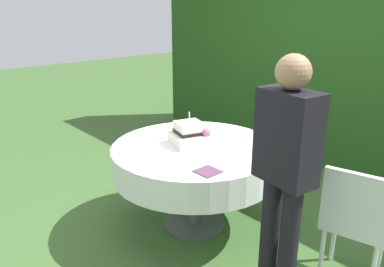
{
  "coord_description": "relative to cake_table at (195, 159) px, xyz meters",
  "views": [
    {
      "loc": [
        2.16,
        -1.96,
        1.85
      ],
      "look_at": [
        -0.03,
        -0.0,
        0.84
      ],
      "focal_mm": 35.35,
      "sensor_mm": 36.0,
      "label": 1
    }
  ],
  "objects": [
    {
      "name": "garden_chair",
      "position": [
        1.27,
        0.25,
        -0.08
      ],
      "size": [
        0.48,
        0.48,
        0.89
      ],
      "color": "white",
      "rests_on": "ground_plane"
    },
    {
      "name": "serving_plate_near",
      "position": [
        -0.26,
        -0.28,
        0.13
      ],
      "size": [
        0.12,
        0.12,
        0.01
      ],
      "primitive_type": "cylinder",
      "color": "white",
      "rests_on": "cake_table"
    },
    {
      "name": "foliage_hedge",
      "position": [
        0.0,
        2.18,
        0.61
      ],
      "size": [
        5.41,
        0.45,
        2.47
      ],
      "primitive_type": "cube",
      "color": "#234C19",
      "rests_on": "ground_plane"
    },
    {
      "name": "napkin_stack",
      "position": [
        0.44,
        -0.28,
        0.13
      ],
      "size": [
        0.16,
        0.16,
        0.01
      ],
      "primitive_type": "cube",
      "rotation": [
        0.0,
        0.0,
        0.0
      ],
      "color": "#603856",
      "rests_on": "cake_table"
    },
    {
      "name": "wedding_cake",
      "position": [
        -0.05,
        -0.0,
        0.21
      ],
      "size": [
        0.35,
        0.35,
        0.28
      ],
      "color": "silver",
      "rests_on": "cake_table"
    },
    {
      "name": "cake_table",
      "position": [
        0.0,
        0.0,
        0.0
      ],
      "size": [
        1.37,
        1.37,
        0.74
      ],
      "color": "#4C4C51",
      "rests_on": "ground_plane"
    },
    {
      "name": "serving_plate_right",
      "position": [
        -0.39,
        -0.15,
        0.13
      ],
      "size": [
        0.1,
        0.1,
        0.01
      ],
      "primitive_type": "cylinder",
      "color": "white",
      "rests_on": "cake_table"
    },
    {
      "name": "ground_plane",
      "position": [
        0.0,
        0.0,
        -0.62
      ],
      "size": [
        20.0,
        20.0,
        0.0
      ],
      "primitive_type": "plane",
      "color": "#3D602D"
    },
    {
      "name": "serving_plate_far",
      "position": [
        0.19,
        0.3,
        0.13
      ],
      "size": [
        0.11,
        0.11,
        0.01
      ],
      "primitive_type": "cylinder",
      "color": "white",
      "rests_on": "cake_table"
    },
    {
      "name": "standing_person",
      "position": [
        1.0,
        -0.19,
        0.31
      ],
      "size": [
        0.38,
        0.25,
        1.6
      ],
      "color": "black",
      "rests_on": "ground_plane"
    },
    {
      "name": "serving_plate_left",
      "position": [
        -0.47,
        0.08,
        0.13
      ],
      "size": [
        0.11,
        0.11,
        0.01
      ],
      "primitive_type": "cylinder",
      "color": "white",
      "rests_on": "cake_table"
    }
  ]
}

